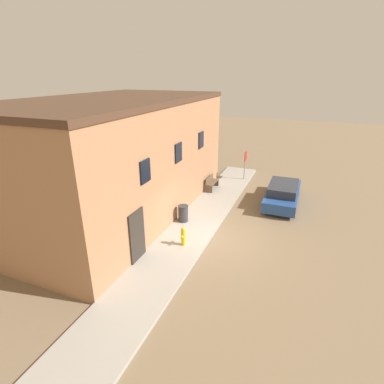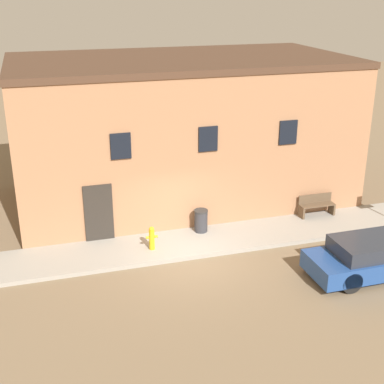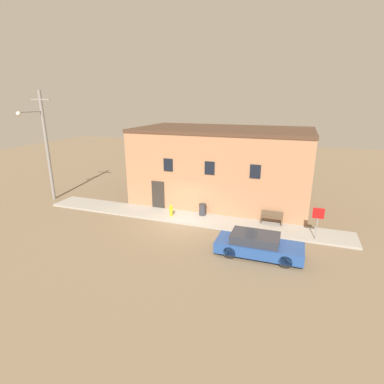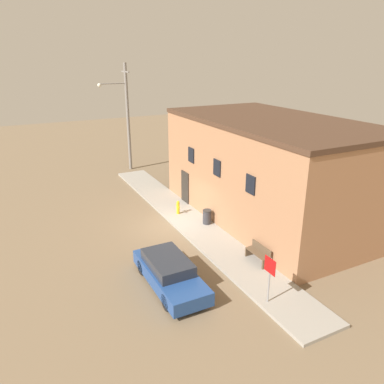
{
  "view_description": "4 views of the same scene",
  "coord_description": "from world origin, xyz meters",
  "px_view_note": "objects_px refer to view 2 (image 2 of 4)",
  "views": [
    {
      "loc": [
        -11.29,
        -3.57,
        7.02
      ],
      "look_at": [
        0.39,
        1.09,
        2.0
      ],
      "focal_mm": 28.0,
      "sensor_mm": 36.0,
      "label": 1
    },
    {
      "loc": [
        -4.48,
        -15.14,
        8.64
      ],
      "look_at": [
        0.39,
        1.09,
        2.0
      ],
      "focal_mm": 50.0,
      "sensor_mm": 36.0,
      "label": 2
    },
    {
      "loc": [
        6.89,
        -17.19,
        8.0
      ],
      "look_at": [
        0.39,
        1.09,
        2.0
      ],
      "focal_mm": 28.0,
      "sensor_mm": 36.0,
      "label": 3
    },
    {
      "loc": [
        18.0,
        -7.84,
        9.22
      ],
      "look_at": [
        0.39,
        1.09,
        2.0
      ],
      "focal_mm": 35.0,
      "sensor_mm": 36.0,
      "label": 4
    }
  ],
  "objects_px": {
    "trash_bin": "(201,221)",
    "parked_car": "(377,256)",
    "bench": "(316,205)",
    "fire_hydrant": "(152,238)"
  },
  "relations": [
    {
      "from": "fire_hydrant",
      "to": "bench",
      "type": "height_order",
      "value": "fire_hydrant"
    },
    {
      "from": "parked_car",
      "to": "trash_bin",
      "type": "bearing_deg",
      "value": 136.03
    },
    {
      "from": "bench",
      "to": "trash_bin",
      "type": "xyz_separation_m",
      "value": [
        -4.77,
        -0.1,
        0.01
      ]
    },
    {
      "from": "fire_hydrant",
      "to": "trash_bin",
      "type": "xyz_separation_m",
      "value": [
        2.04,
        0.88,
        -0.0
      ]
    },
    {
      "from": "fire_hydrant",
      "to": "parked_car",
      "type": "height_order",
      "value": "parked_car"
    },
    {
      "from": "trash_bin",
      "to": "parked_car",
      "type": "relative_size",
      "value": 0.18
    },
    {
      "from": "bench",
      "to": "fire_hydrant",
      "type": "bearing_deg",
      "value": -171.76
    },
    {
      "from": "fire_hydrant",
      "to": "trash_bin",
      "type": "distance_m",
      "value": 2.22
    },
    {
      "from": "fire_hydrant",
      "to": "trash_bin",
      "type": "relative_size",
      "value": 1.01
    },
    {
      "from": "parked_car",
      "to": "fire_hydrant",
      "type": "bearing_deg",
      "value": 152.27
    }
  ]
}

